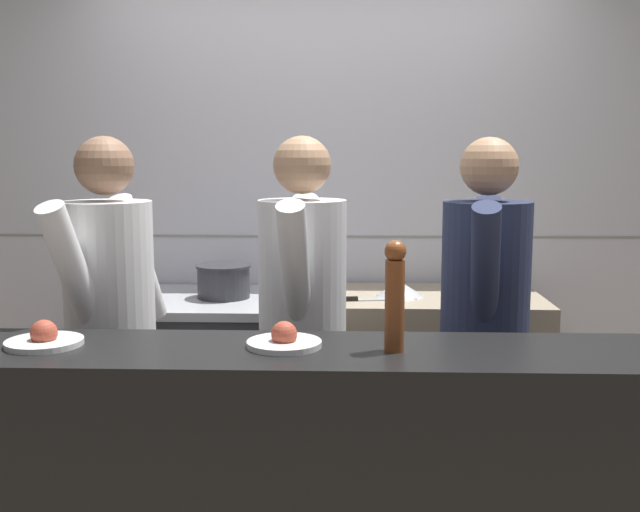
{
  "coord_description": "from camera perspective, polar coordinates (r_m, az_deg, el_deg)",
  "views": [
    {
      "loc": [
        0.11,
        -2.5,
        1.59
      ],
      "look_at": [
        -0.0,
        0.65,
        1.15
      ],
      "focal_mm": 42.0,
      "sensor_mm": 36.0,
      "label": 1
    }
  ],
  "objects": [
    {
      "name": "wall_back_tiled",
      "position": [
        3.94,
        0.43,
        3.72
      ],
      "size": [
        8.0,
        0.06,
        2.6
      ],
      "color": "silver",
      "rests_on": "ground_plane"
    },
    {
      "name": "oven_range",
      "position": [
        3.76,
        -8.19,
        -9.82
      ],
      "size": [
        1.03,
        0.71,
        0.89
      ],
      "color": "#38383D",
      "rests_on": "ground_plane"
    },
    {
      "name": "prep_counter",
      "position": [
        3.72,
        8.66,
        -9.91
      ],
      "size": [
        1.0,
        0.65,
        0.91
      ],
      "color": "gray",
      "rests_on": "ground_plane"
    },
    {
      "name": "pass_counter",
      "position": [
        2.42,
        -0.98,
        -18.84
      ],
      "size": [
        2.73,
        0.45,
        1.01
      ],
      "color": "black",
      "rests_on": "ground_plane"
    },
    {
      "name": "stock_pot",
      "position": [
        3.62,
        -7.35,
        -1.83
      ],
      "size": [
        0.26,
        0.26,
        0.16
      ],
      "color": "#2D2D33",
      "rests_on": "oven_range"
    },
    {
      "name": "mixing_bowl_steel",
      "position": [
        3.55,
        6.1,
        -2.49
      ],
      "size": [
        0.23,
        0.23,
        0.07
      ],
      "color": "#B7BABF",
      "rests_on": "prep_counter"
    },
    {
      "name": "chefs_knife",
      "position": [
        3.45,
        3.65,
        -3.3
      ],
      "size": [
        0.38,
        0.09,
        0.02
      ],
      "color": "#B7BABF",
      "rests_on": "prep_counter"
    },
    {
      "name": "plated_dish_main",
      "position": [
        2.42,
        -20.27,
        -5.96
      ],
      "size": [
        0.23,
        0.23,
        0.08
      ],
      "color": "white",
      "rests_on": "pass_counter"
    },
    {
      "name": "plated_dish_appetiser",
      "position": [
        2.26,
        -2.75,
        -6.44
      ],
      "size": [
        0.23,
        0.23,
        0.08
      ],
      "color": "white",
      "rests_on": "pass_counter"
    },
    {
      "name": "pepper_mill",
      "position": [
        2.18,
        5.72,
        -2.88
      ],
      "size": [
        0.06,
        0.06,
        0.33
      ],
      "color": "brown",
      "rests_on": "pass_counter"
    },
    {
      "name": "chef_head_cook",
      "position": [
        2.95,
        -15.65,
        -5.52
      ],
      "size": [
        0.42,
        0.71,
        1.65
      ],
      "rotation": [
        0.0,
        0.0,
        -0.3
      ],
      "color": "black",
      "rests_on": "ground_plane"
    },
    {
      "name": "chef_sous",
      "position": [
        2.9,
        -1.34,
        -5.48
      ],
      "size": [
        0.36,
        0.72,
        1.65
      ],
      "rotation": [
        0.0,
        0.0,
        -0.07
      ],
      "color": "black",
      "rests_on": "ground_plane"
    },
    {
      "name": "chef_line",
      "position": [
        2.95,
        12.39,
        -5.48
      ],
      "size": [
        0.39,
        0.72,
        1.65
      ],
      "rotation": [
        0.0,
        0.0,
        -0.2
      ],
      "color": "black",
      "rests_on": "ground_plane"
    }
  ]
}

